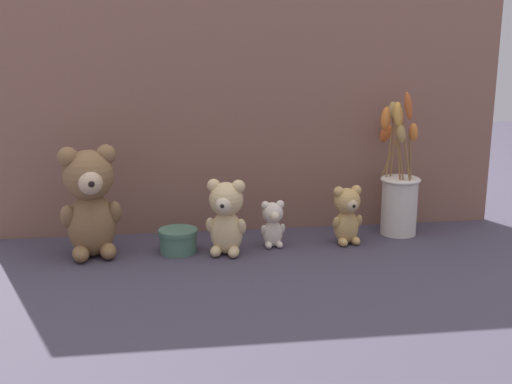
% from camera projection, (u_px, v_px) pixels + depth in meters
% --- Properties ---
extents(ground_plane, '(4.00, 4.00, 0.00)m').
position_uv_depth(ground_plane, '(257.00, 250.00, 1.45)').
color(ground_plane, '#3D3847').
extents(backdrop_wall, '(1.25, 0.02, 0.65)m').
position_uv_depth(backdrop_wall, '(248.00, 99.00, 1.54)').
color(backdrop_wall, '#845B4C').
rests_on(backdrop_wall, ground).
extents(teddy_bear_large, '(0.14, 0.12, 0.25)m').
position_uv_depth(teddy_bear_large, '(90.00, 200.00, 1.38)').
color(teddy_bear_large, olive).
rests_on(teddy_bear_large, ground).
extents(teddy_bear_medium, '(0.10, 0.09, 0.17)m').
position_uv_depth(teddy_bear_medium, '(226.00, 216.00, 1.41)').
color(teddy_bear_medium, '#DBBC84').
rests_on(teddy_bear_medium, ground).
extents(teddy_bear_small, '(0.08, 0.07, 0.14)m').
position_uv_depth(teddy_bear_small, '(347.00, 214.00, 1.48)').
color(teddy_bear_small, tan).
rests_on(teddy_bear_small, ground).
extents(teddy_bear_tiny, '(0.06, 0.06, 0.11)m').
position_uv_depth(teddy_bear_tiny, '(273.00, 223.00, 1.46)').
color(teddy_bear_tiny, beige).
rests_on(teddy_bear_tiny, ground).
extents(flower_vase, '(0.10, 0.14, 0.35)m').
position_uv_depth(flower_vase, '(399.00, 193.00, 1.55)').
color(flower_vase, silver).
rests_on(flower_vase, ground).
extents(decorative_tin_tall, '(0.09, 0.09, 0.05)m').
position_uv_depth(decorative_tin_tall, '(178.00, 240.00, 1.43)').
color(decorative_tin_tall, '#47705B').
rests_on(decorative_tin_tall, ground).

